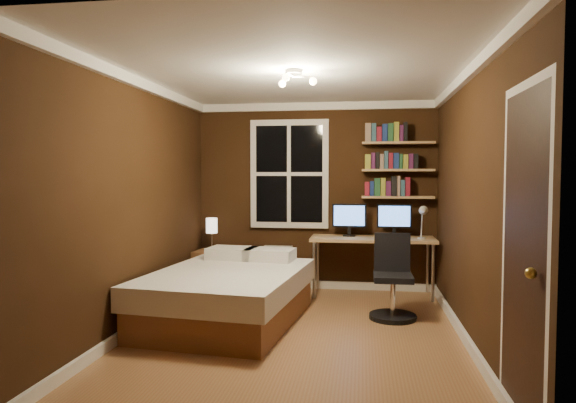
# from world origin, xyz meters

# --- Properties ---
(floor) EXTENTS (4.20, 4.20, 0.00)m
(floor) POSITION_xyz_m (0.00, 0.00, 0.00)
(floor) COLOR brown
(floor) RESTS_ON ground
(wall_back) EXTENTS (3.20, 0.04, 2.50)m
(wall_back) POSITION_xyz_m (0.00, 2.10, 1.25)
(wall_back) COLOR black
(wall_back) RESTS_ON ground
(wall_left) EXTENTS (0.04, 4.20, 2.50)m
(wall_left) POSITION_xyz_m (-1.60, 0.00, 1.25)
(wall_left) COLOR black
(wall_left) RESTS_ON ground
(wall_right) EXTENTS (0.04, 4.20, 2.50)m
(wall_right) POSITION_xyz_m (1.60, 0.00, 1.25)
(wall_right) COLOR black
(wall_right) RESTS_ON ground
(ceiling) EXTENTS (3.20, 4.20, 0.02)m
(ceiling) POSITION_xyz_m (0.00, 0.00, 2.50)
(ceiling) COLOR white
(ceiling) RESTS_ON wall_back
(window) EXTENTS (1.06, 0.06, 1.46)m
(window) POSITION_xyz_m (-0.35, 2.06, 1.55)
(window) COLOR white
(window) RESTS_ON wall_back
(door) EXTENTS (0.03, 0.82, 2.05)m
(door) POSITION_xyz_m (1.59, -1.55, 1.02)
(door) COLOR black
(door) RESTS_ON ground
(door_knob) EXTENTS (0.06, 0.06, 0.06)m
(door_knob) POSITION_xyz_m (1.55, -1.85, 1.00)
(door_knob) COLOR gold
(door_knob) RESTS_ON door
(ceiling_fixture) EXTENTS (0.44, 0.44, 0.18)m
(ceiling_fixture) POSITION_xyz_m (0.00, -0.10, 2.40)
(ceiling_fixture) COLOR beige
(ceiling_fixture) RESTS_ON ceiling
(bookshelf_lower) EXTENTS (0.92, 0.22, 0.03)m
(bookshelf_lower) POSITION_xyz_m (1.08, 1.98, 1.25)
(bookshelf_lower) COLOR tan
(bookshelf_lower) RESTS_ON wall_back
(books_row_lower) EXTENTS (0.54, 0.16, 0.23)m
(books_row_lower) POSITION_xyz_m (1.08, 1.98, 1.38)
(books_row_lower) COLOR maroon
(books_row_lower) RESTS_ON bookshelf_lower
(bookshelf_middle) EXTENTS (0.92, 0.22, 0.03)m
(bookshelf_middle) POSITION_xyz_m (1.08, 1.98, 1.60)
(bookshelf_middle) COLOR tan
(bookshelf_middle) RESTS_ON wall_back
(books_row_middle) EXTENTS (0.66, 0.16, 0.23)m
(books_row_middle) POSITION_xyz_m (1.08, 1.98, 1.73)
(books_row_middle) COLOR navy
(books_row_middle) RESTS_ON bookshelf_middle
(bookshelf_upper) EXTENTS (0.92, 0.22, 0.03)m
(bookshelf_upper) POSITION_xyz_m (1.08, 1.98, 1.95)
(bookshelf_upper) COLOR tan
(bookshelf_upper) RESTS_ON wall_back
(books_row_upper) EXTENTS (0.48, 0.16, 0.23)m
(books_row_upper) POSITION_xyz_m (1.08, 1.98, 2.08)
(books_row_upper) COLOR #245530
(books_row_upper) RESTS_ON bookshelf_upper
(bed) EXTENTS (1.65, 2.14, 0.68)m
(bed) POSITION_xyz_m (-0.75, 0.36, 0.29)
(bed) COLOR brown
(bed) RESTS_ON ground
(nightstand) EXTENTS (0.46, 0.46, 0.53)m
(nightstand) POSITION_xyz_m (-1.35, 1.78, 0.26)
(nightstand) COLOR brown
(nightstand) RESTS_ON ground
(bedside_lamp) EXTENTS (0.15, 0.15, 0.44)m
(bedside_lamp) POSITION_xyz_m (-1.35, 1.78, 0.75)
(bedside_lamp) COLOR white
(bedside_lamp) RESTS_ON nightstand
(radiator) EXTENTS (0.38, 0.13, 0.58)m
(radiator) POSITION_xyz_m (-0.49, 1.99, 0.29)
(radiator) COLOR silver
(radiator) RESTS_ON ground
(desk) EXTENTS (1.56, 0.59, 0.74)m
(desk) POSITION_xyz_m (0.76, 1.79, 0.68)
(desk) COLOR tan
(desk) RESTS_ON ground
(monitor_left) EXTENTS (0.44, 0.12, 0.42)m
(monitor_left) POSITION_xyz_m (0.46, 1.86, 0.95)
(monitor_left) COLOR black
(monitor_left) RESTS_ON desk
(monitor_right) EXTENTS (0.44, 0.12, 0.42)m
(monitor_right) POSITION_xyz_m (1.04, 1.86, 0.95)
(monitor_right) COLOR black
(monitor_right) RESTS_ON desk
(desk_lamp) EXTENTS (0.14, 0.32, 0.44)m
(desk_lamp) POSITION_xyz_m (1.36, 1.61, 0.96)
(desk_lamp) COLOR silver
(desk_lamp) RESTS_ON desk
(office_chair) EXTENTS (0.50, 0.50, 0.90)m
(office_chair) POSITION_xyz_m (0.96, 0.75, 0.33)
(office_chair) COLOR black
(office_chair) RESTS_ON ground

